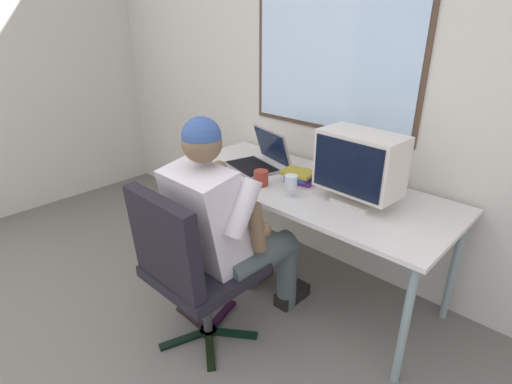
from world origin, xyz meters
TOP-DOWN VIEW (x-y plane):
  - wall_rear at (-0.02, 2.16)m, footprint 5.55×0.08m
  - desk at (-0.23, 1.73)m, footprint 1.77×0.74m
  - office_chair at (-0.33, 0.90)m, footprint 0.53×0.55m
  - person_seated at (-0.32, 1.16)m, footprint 0.54×0.80m
  - crt_monitor at (0.12, 1.72)m, footprint 0.45×0.27m
  - laptop at (-0.64, 1.78)m, footprint 0.43×0.41m
  - wine_glass at (-0.19, 1.53)m, footprint 0.07×0.07m
  - book_stack at (-0.28, 1.72)m, footprint 0.20×0.16m
  - coffee_mug at (-0.42, 1.54)m, footprint 0.09×0.09m

SIDE VIEW (x-z plane):
  - office_chair at x=-0.33m, z-range 0.06..0.98m
  - person_seated at x=-0.32m, z-range 0.02..1.26m
  - desk at x=-0.23m, z-range 0.30..1.01m
  - book_stack at x=-0.28m, z-range 0.72..0.79m
  - coffee_mug at x=-0.42m, z-range 0.71..0.81m
  - laptop at x=-0.64m, z-range 0.65..0.90m
  - wine_glass at x=-0.19m, z-range 0.73..0.86m
  - crt_monitor at x=0.12m, z-range 0.74..1.13m
  - wall_rear at x=-0.02m, z-range 0.01..2.84m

